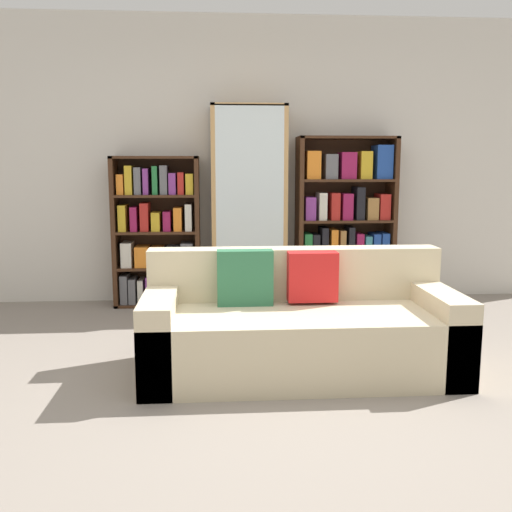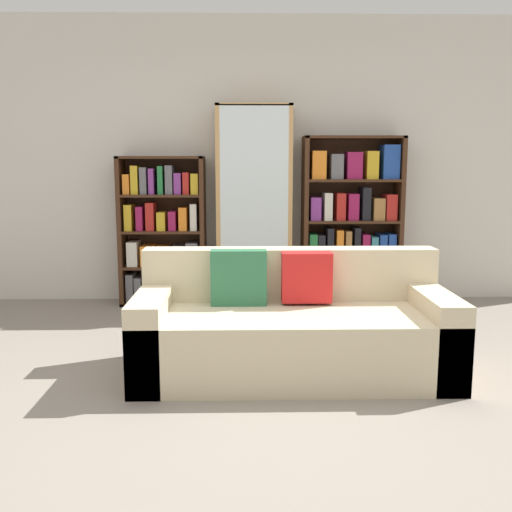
% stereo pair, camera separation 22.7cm
% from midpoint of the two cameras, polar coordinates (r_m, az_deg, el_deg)
% --- Properties ---
extents(ground_plane, '(16.00, 16.00, 0.00)m').
position_cam_midpoint_polar(ground_plane, '(3.16, 3.62, -15.48)').
color(ground_plane, gray).
extents(wall_back, '(6.18, 0.06, 2.70)m').
position_cam_midpoint_polar(wall_back, '(5.58, 1.40, 9.47)').
color(wall_back, beige).
rests_on(wall_back, ground).
extents(couch, '(1.96, 0.84, 0.77)m').
position_cam_midpoint_polar(couch, '(3.68, 5.40, -7.30)').
color(couch, beige).
rests_on(couch, ground).
extents(bookshelf_left, '(0.80, 0.32, 1.39)m').
position_cam_midpoint_polar(bookshelf_left, '(5.45, -8.12, 2.11)').
color(bookshelf_left, '#3D2314').
rests_on(bookshelf_left, ground).
extents(display_cabinet, '(0.70, 0.36, 1.86)m').
position_cam_midpoint_polar(display_cabinet, '(5.37, 1.00, 4.95)').
color(display_cabinet, tan).
rests_on(display_cabinet, ground).
extents(bookshelf_right, '(0.93, 0.32, 1.58)m').
position_cam_midpoint_polar(bookshelf_right, '(5.51, 10.70, 3.15)').
color(bookshelf_right, '#3D2314').
rests_on(bookshelf_right, ground).
extents(wine_bottle, '(0.08, 0.08, 0.38)m').
position_cam_midpoint_polar(wine_bottle, '(4.79, 6.44, -4.97)').
color(wine_bottle, black).
rests_on(wine_bottle, ground).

